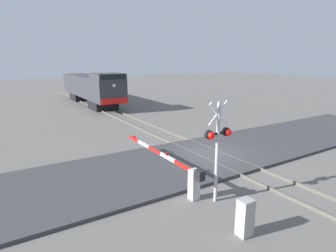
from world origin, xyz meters
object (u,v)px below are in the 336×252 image
locomotive (91,87)px  utility_cabinet (245,218)px  crossing_signal (218,141)px  crossing_gate (181,171)px

locomotive → utility_cabinet: locomotive is taller
utility_cabinet → locomotive: bearing=82.1°
locomotive → crossing_signal: 27.30m
crossing_gate → utility_cabinet: 3.73m
crossing_gate → crossing_signal: bearing=-67.5°
crossing_signal → crossing_gate: 2.33m
locomotive → crossing_signal: locomotive is taller
locomotive → utility_cabinet: bearing=-97.9°
locomotive → crossing_signal: (-3.35, -27.09, 0.37)m
locomotive → crossing_gate: (-3.98, -25.55, -1.26)m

